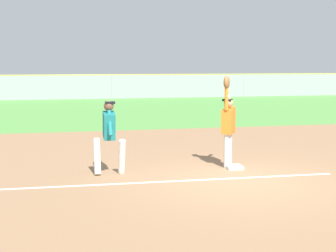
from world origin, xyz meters
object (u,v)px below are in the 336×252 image
Objects in this scene: fielder at (228,123)px; parked_car_blue at (61,88)px; baseball at (229,96)px; parked_car_black at (174,87)px; parked_car_white at (115,88)px; runner at (109,132)px; first_base at (234,167)px.

fielder is 0.50× the size of parked_car_blue.
parked_car_black is at bearing 79.32° from baseball.
parked_car_blue and parked_car_black have the same top height.
fielder reaches higher than parked_car_white.
runner is at bearing 36.69° from fielder.
fielder reaches higher than first_base.
parked_car_white is (0.25, 27.18, -0.45)m from fielder.
parked_car_blue is (-0.92, 27.88, -0.32)m from runner.
parked_car_black is (8.21, 28.14, -0.32)m from runner.
runner is at bearing 179.24° from first_base.
baseball is 27.40m from parked_car_white.
fielder is 28.47m from parked_car_black.
fielder reaches higher than baseball.
parked_car_black is at bearing 8.33° from parked_car_blue.
runner is 29.32m from parked_car_black.
parked_car_black is (9.13, 0.26, 0.00)m from parked_car_blue.
fielder reaches higher than runner.
runner is (-3.06, 0.04, 0.96)m from first_base.
baseball is at bearing -75.52° from parked_car_blue.
fielder is 0.52× the size of parked_car_white.
runner is 0.39× the size of parked_car_white.
runner reaches higher than first_base.
parked_car_blue is (-3.98, 27.92, 0.63)m from first_base.
runner reaches higher than parked_car_white.
first_base is 28.21m from parked_car_blue.
fielder is at bearing -90.51° from parked_car_white.
parked_car_white is at bearing -0.75° from parked_car_blue.
runner is at bearing -96.67° from parked_car_white.
fielder is 2.96m from runner.
fielder is at bearing 73.86° from baseball.
fielder is 30.81× the size of baseball.
parked_car_black is (5.32, 28.18, -1.11)m from baseball.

